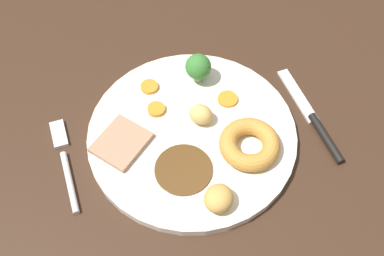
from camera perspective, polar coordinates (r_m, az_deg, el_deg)
The scene contains 13 objects.
dining_table at distance 69.52cm, azimuth 0.86°, elevation -0.13°, with size 120.00×84.00×3.60cm, color #382316.
dinner_plate at distance 65.98cm, azimuth 0.00°, elevation -0.82°, with size 29.78×29.78×1.40cm, color silver.
gravy_pool at distance 62.12cm, azimuth -1.06°, elevation -5.15°, with size 7.84×7.84×0.30cm, color #563819.
meat_slice_main at distance 64.71cm, azimuth -8.74°, elevation -1.80°, with size 7.10×6.17×0.80cm, color tan.
yorkshire_pudding at distance 63.36cm, azimuth 7.13°, elevation -2.00°, with size 8.37×8.37×2.42cm, color #C68938.
roast_potato_left at distance 65.40cm, azimuth 1.29°, elevation 1.74°, with size 3.43×2.89×2.89cm, color #D8B260.
roast_potato_right at distance 58.83cm, azimuth 3.32°, elevation -8.69°, with size 3.72×4.04×2.94cm, color tan.
carrot_coin_front at distance 70.19cm, azimuth -5.29°, elevation 5.10°, with size 2.67×2.67×0.53cm, color orange.
carrot_coin_back at distance 68.73cm, azimuth 4.43°, elevation 3.59°, with size 2.98×2.98×0.43cm, color orange.
carrot_coin_side at distance 67.45cm, azimuth -4.44°, elevation 2.33°, with size 2.55×2.55×0.67cm, color orange.
broccoli_floret at distance 69.10cm, azimuth 0.78°, elevation 7.55°, with size 3.89×3.89×4.82cm.
fork at distance 66.43cm, azimuth -15.43°, elevation -4.00°, with size 2.11×15.28×0.90cm.
knife at distance 69.99cm, azimuth 14.91°, elevation 0.88°, with size 2.29×18.55×1.20cm.
Camera 1 is at (-12.73, -36.35, 59.68)cm, focal length 43.12 mm.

